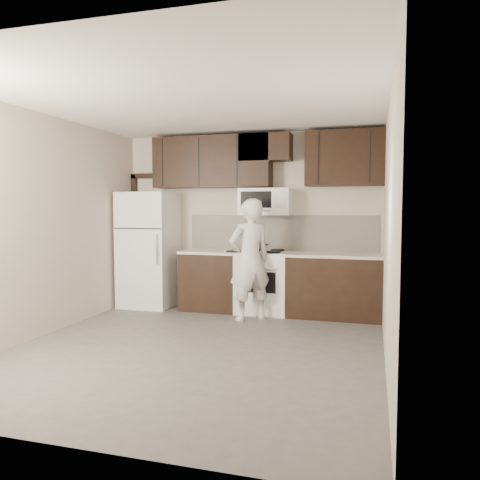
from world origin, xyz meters
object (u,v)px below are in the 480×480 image
at_px(person, 250,260).
at_px(microwave, 265,202).
at_px(refrigerator, 149,250).
at_px(stove, 263,282).

bearing_deg(person, microwave, -137.67).
height_order(refrigerator, person, refrigerator).
relative_size(stove, person, 0.56).
xyz_separation_m(stove, person, (-0.07, -0.52, 0.38)).
bearing_deg(stove, person, -97.74).
xyz_separation_m(stove, microwave, (-0.00, 0.12, 1.19)).
height_order(stove, person, person).
relative_size(microwave, person, 0.45).
bearing_deg(stove, microwave, 90.10).
xyz_separation_m(refrigerator, person, (1.78, -0.47, -0.06)).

